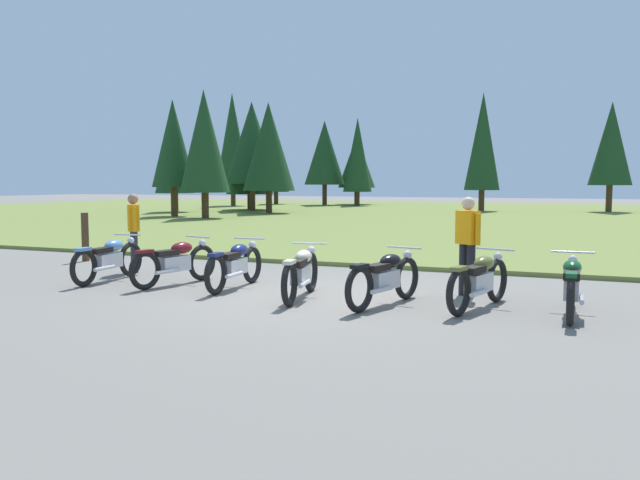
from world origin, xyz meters
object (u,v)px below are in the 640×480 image
object	(u,v)px
trail_marker_post	(85,237)
motorcycle_maroon	(175,262)
motorcycle_navy	(235,264)
motorcycle_sky_blue	(109,259)
motorcycle_cream	(301,272)
motorcycle_british_green	(572,285)
rider_checking_bike	(134,228)
motorcycle_olive	(479,280)
rider_near_row_end	(468,240)
motorcycle_black	(385,278)

from	to	relation	value
trail_marker_post	motorcycle_maroon	bearing A→B (deg)	-28.09
motorcycle_navy	trail_marker_post	xyz separation A→B (m)	(-5.41, 2.16, 0.15)
motorcycle_sky_blue	motorcycle_cream	xyz separation A→B (m)	(4.21, -0.28, 0.00)
motorcycle_maroon	motorcycle_british_green	xyz separation A→B (m)	(6.91, -0.17, 0.00)
motorcycle_sky_blue	motorcycle_maroon	xyz separation A→B (m)	(1.46, 0.11, 0.00)
motorcycle_british_green	rider_checking_bike	world-z (taller)	rider_checking_bike
motorcycle_olive	rider_near_row_end	size ratio (longest dim) A/B	1.23
motorcycle_navy	rider_checking_bike	bearing A→B (deg)	161.27
motorcycle_olive	motorcycle_sky_blue	bearing A→B (deg)	179.66
motorcycle_black	motorcycle_british_green	bearing A→B (deg)	6.03
motorcycle_navy	trail_marker_post	distance (m)	5.82
motorcycle_sky_blue	motorcycle_navy	xyz separation A→B (m)	(2.70, 0.18, 0.00)
motorcycle_navy	motorcycle_maroon	bearing A→B (deg)	-177.02
motorcycle_sky_blue	motorcycle_maroon	size ratio (longest dim) A/B	1.01
motorcycle_sky_blue	rider_near_row_end	size ratio (longest dim) A/B	1.26
motorcycle_maroon	motorcycle_olive	bearing A→B (deg)	-1.59
motorcycle_maroon	motorcycle_olive	xyz separation A→B (m)	(5.60, -0.16, 0.00)
rider_near_row_end	motorcycle_cream	bearing A→B (deg)	-152.39
motorcycle_maroon	rider_near_row_end	world-z (taller)	rider_near_row_end
motorcycle_sky_blue	motorcycle_cream	bearing A→B (deg)	-3.84
motorcycle_cream	rider_near_row_end	distance (m)	2.84
motorcycle_olive	trail_marker_post	xyz separation A→B (m)	(-9.76, 2.38, 0.15)
rider_checking_bike	rider_near_row_end	xyz separation A→B (m)	(7.05, -0.20, 0.00)
motorcycle_maroon	rider_near_row_end	distance (m)	5.33
rider_near_row_end	trail_marker_post	size ratio (longest dim) A/B	1.42
motorcycle_black	trail_marker_post	xyz separation A→B (m)	(-8.37, 2.67, 0.15)
motorcycle_maroon	motorcycle_british_green	bearing A→B (deg)	-1.37
motorcycle_navy	motorcycle_british_green	world-z (taller)	same
motorcycle_black	motorcycle_maroon	bearing A→B (deg)	173.88
motorcycle_maroon	motorcycle_olive	distance (m)	5.60
motorcycle_navy	motorcycle_olive	size ratio (longest dim) A/B	1.02
motorcycle_black	trail_marker_post	world-z (taller)	trail_marker_post
motorcycle_british_green	trail_marker_post	world-z (taller)	trail_marker_post
motorcycle_british_green	rider_checking_bike	distance (m)	8.83
motorcycle_navy	motorcycle_cream	bearing A→B (deg)	-16.99
motorcycle_maroon	rider_near_row_end	size ratio (longest dim) A/B	1.24
motorcycle_navy	trail_marker_post	size ratio (longest dim) A/B	1.79
rider_near_row_end	trail_marker_post	bearing A→B (deg)	171.99
motorcycle_maroon	trail_marker_post	distance (m)	4.72
motorcycle_cream	rider_checking_bike	world-z (taller)	rider_checking_bike
motorcycle_black	rider_near_row_end	size ratio (longest dim) A/B	1.23
motorcycle_olive	trail_marker_post	bearing A→B (deg)	166.32
motorcycle_navy	motorcycle_cream	distance (m)	1.58
trail_marker_post	rider_near_row_end	bearing A→B (deg)	-8.01
rider_checking_bike	motorcycle_olive	bearing A→B (deg)	-9.62
motorcycle_maroon	motorcycle_black	size ratio (longest dim) A/B	1.01
motorcycle_navy	motorcycle_black	world-z (taller)	same
rider_checking_bike	motorcycle_navy	bearing A→B (deg)	-18.73
motorcycle_british_green	motorcycle_olive	bearing A→B (deg)	179.55
motorcycle_cream	trail_marker_post	distance (m)	7.40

